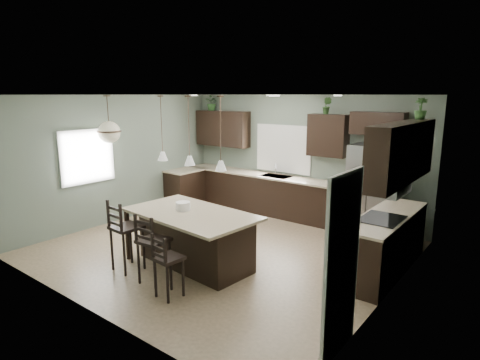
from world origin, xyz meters
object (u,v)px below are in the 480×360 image
bar_stool_right (169,265)px  bar_stool_left (127,235)px  bar_stool_center (154,248)px  plant_back_left (212,103)px  kitchen_island (192,239)px  serving_dish (183,206)px  refrigerator (373,191)px

bar_stool_right → bar_stool_left: bearing=174.3°
bar_stool_center → plant_back_left: bearing=116.0°
bar_stool_center → kitchen_island: bearing=83.5°
kitchen_island → bar_stool_center: bearing=-86.6°
serving_dish → plant_back_left: size_ratio=0.60×
bar_stool_right → plant_back_left: (-3.05, 4.40, 2.12)m
bar_stool_right → serving_dish: bearing=129.5°
kitchen_island → plant_back_left: plant_back_left is taller
refrigerator → bar_stool_left: bearing=-122.1°
bar_stool_center → plant_back_left: size_ratio=2.77×
serving_dish → bar_stool_left: bearing=-124.1°
bar_stool_left → plant_back_left: plant_back_left is taller
bar_stool_left → bar_stool_center: 0.70m
serving_dish → plant_back_left: (-2.36, 3.42, 1.60)m
plant_back_left → refrigerator: bearing=-1.9°
refrigerator → bar_stool_right: (-1.33, -4.25, -0.45)m
refrigerator → bar_stool_right: size_ratio=1.94×
plant_back_left → bar_stool_center: bearing=-59.0°
kitchen_island → serving_dish: (-0.20, 0.02, 0.53)m
serving_dish → refrigerator: bearing=58.4°
bar_stool_right → plant_back_left: 5.76m
kitchen_island → bar_stool_left: size_ratio=1.86×
bar_stool_center → plant_back_left: plant_back_left is taller
refrigerator → bar_stool_center: size_ratio=1.68×
serving_dish → plant_back_left: 4.46m
plant_back_left → kitchen_island: bearing=-53.3°
refrigerator → bar_stool_left: (-2.54, -4.04, -0.33)m
serving_dish → bar_stool_left: (-0.52, -0.76, -0.40)m
bar_stool_center → plant_back_left: 5.34m
refrigerator → serving_dish: bearing=-121.6°
refrigerator → bar_stool_center: bearing=-114.3°
kitchen_island → bar_stool_left: 1.04m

